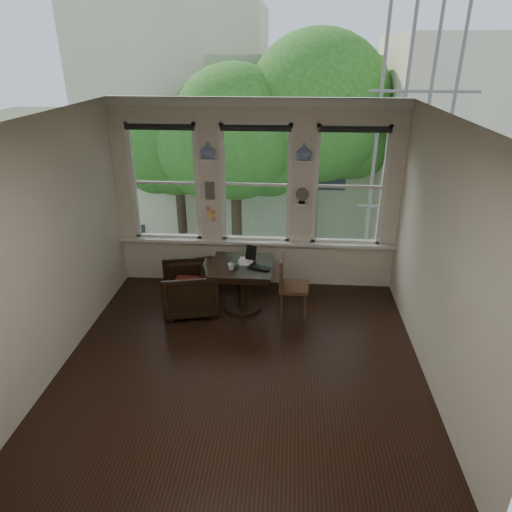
# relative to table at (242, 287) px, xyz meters

# --- Properties ---
(ground) EXTENTS (4.50, 4.50, 0.00)m
(ground) POSITION_rel_table_xyz_m (0.13, -1.29, -0.38)
(ground) COLOR black
(ground) RESTS_ON ground
(ceiling) EXTENTS (4.50, 4.50, 0.00)m
(ceiling) POSITION_rel_table_xyz_m (0.13, -1.29, 2.62)
(ceiling) COLOR silver
(ceiling) RESTS_ON ground
(wall_back) EXTENTS (4.50, 0.00, 4.50)m
(wall_back) POSITION_rel_table_xyz_m (0.13, 0.96, 1.12)
(wall_back) COLOR beige
(wall_back) RESTS_ON ground
(wall_front) EXTENTS (4.50, 0.00, 4.50)m
(wall_front) POSITION_rel_table_xyz_m (0.13, -3.54, 1.12)
(wall_front) COLOR beige
(wall_front) RESTS_ON ground
(wall_left) EXTENTS (0.00, 4.50, 4.50)m
(wall_left) POSITION_rel_table_xyz_m (-2.12, -1.29, 1.12)
(wall_left) COLOR beige
(wall_left) RESTS_ON ground
(wall_right) EXTENTS (0.00, 4.50, 4.50)m
(wall_right) POSITION_rel_table_xyz_m (2.38, -1.29, 1.12)
(wall_right) COLOR beige
(wall_right) RESTS_ON ground
(window_left) EXTENTS (1.10, 0.12, 1.90)m
(window_left) POSITION_rel_table_xyz_m (-1.32, 0.96, 1.32)
(window_left) COLOR white
(window_left) RESTS_ON ground
(window_center) EXTENTS (1.10, 0.12, 1.90)m
(window_center) POSITION_rel_table_xyz_m (0.13, 0.96, 1.32)
(window_center) COLOR white
(window_center) RESTS_ON ground
(window_right) EXTENTS (1.10, 0.12, 1.90)m
(window_right) POSITION_rel_table_xyz_m (1.58, 0.96, 1.32)
(window_right) COLOR white
(window_right) RESTS_ON ground
(shelf_left) EXTENTS (0.26, 0.16, 0.03)m
(shelf_left) POSITION_rel_table_xyz_m (-0.59, 0.86, 1.73)
(shelf_left) COLOR white
(shelf_left) RESTS_ON ground
(shelf_right) EXTENTS (0.26, 0.16, 0.03)m
(shelf_right) POSITION_rel_table_xyz_m (0.86, 0.86, 1.73)
(shelf_right) COLOR white
(shelf_right) RESTS_ON ground
(intercom) EXTENTS (0.14, 0.06, 0.28)m
(intercom) POSITION_rel_table_xyz_m (-0.59, 0.89, 1.23)
(intercom) COLOR #59544F
(intercom) RESTS_ON ground
(sticky_notes) EXTENTS (0.16, 0.01, 0.24)m
(sticky_notes) POSITION_rel_table_xyz_m (-0.59, 0.89, 0.88)
(sticky_notes) COLOR pink
(sticky_notes) RESTS_ON ground
(desk_fan) EXTENTS (0.20, 0.20, 0.24)m
(desk_fan) POSITION_rel_table_xyz_m (0.86, 0.84, 1.16)
(desk_fan) COLOR #59544F
(desk_fan) RESTS_ON ground
(vase_left) EXTENTS (0.24, 0.24, 0.25)m
(vase_left) POSITION_rel_table_xyz_m (-0.59, 0.86, 1.86)
(vase_left) COLOR silver
(vase_left) RESTS_ON shelf_left
(vase_right) EXTENTS (0.24, 0.24, 0.25)m
(vase_right) POSITION_rel_table_xyz_m (0.86, 0.86, 1.86)
(vase_right) COLOR silver
(vase_right) RESTS_ON shelf_right
(table) EXTENTS (0.90, 0.90, 0.75)m
(table) POSITION_rel_table_xyz_m (0.00, 0.00, 0.00)
(table) COLOR black
(table) RESTS_ON ground
(armchair_left) EXTENTS (0.97, 0.96, 0.74)m
(armchair_left) POSITION_rel_table_xyz_m (-0.78, -0.11, -0.01)
(armchair_left) COLOR black
(armchair_left) RESTS_ON ground
(cushion_red) EXTENTS (0.45, 0.45, 0.06)m
(cushion_red) POSITION_rel_table_xyz_m (-0.78, -0.11, 0.08)
(cushion_red) COLOR maroon
(cushion_red) RESTS_ON armchair_left
(side_chair_right) EXTENTS (0.43, 0.43, 0.92)m
(side_chair_right) POSITION_rel_table_xyz_m (0.77, -0.08, 0.09)
(side_chair_right) COLOR #3F2116
(side_chair_right) RESTS_ON ground
(laptop) EXTENTS (0.37, 0.31, 0.03)m
(laptop) POSITION_rel_table_xyz_m (0.24, -0.15, 0.39)
(laptop) COLOR black
(laptop) RESTS_ON table
(mug) EXTENTS (0.12, 0.12, 0.09)m
(mug) POSITION_rel_table_xyz_m (-0.13, -0.18, 0.42)
(mug) COLOR white
(mug) RESTS_ON table
(drinking_glass) EXTENTS (0.14, 0.14, 0.09)m
(drinking_glass) POSITION_rel_table_xyz_m (-0.08, -0.14, 0.42)
(drinking_glass) COLOR white
(drinking_glass) RESTS_ON table
(tablet) EXTENTS (0.17, 0.12, 0.22)m
(tablet) POSITION_rel_table_xyz_m (0.12, 0.20, 0.48)
(tablet) COLOR black
(tablet) RESTS_ON table
(papers) EXTENTS (0.24, 0.32, 0.00)m
(papers) POSITION_rel_table_xyz_m (0.04, 0.11, 0.38)
(papers) COLOR silver
(papers) RESTS_ON table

